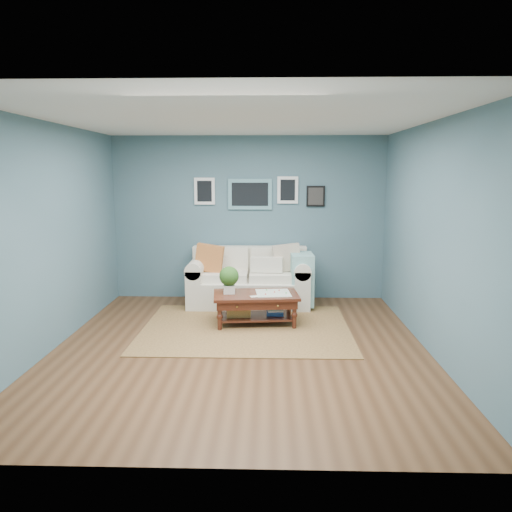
{
  "coord_description": "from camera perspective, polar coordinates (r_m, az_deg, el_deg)",
  "views": [
    {
      "loc": [
        0.36,
        -5.78,
        2.11
      ],
      "look_at": [
        0.16,
        1.0,
        0.97
      ],
      "focal_mm": 35.0,
      "sensor_mm": 36.0,
      "label": 1
    }
  ],
  "objects": [
    {
      "name": "coffee_table",
      "position": [
        6.99,
        -0.54,
        -4.91
      ],
      "size": [
        1.23,
        0.8,
        0.82
      ],
      "rotation": [
        0.0,
        0.0,
        0.1
      ],
      "color": "#341310",
      "rests_on": "ground"
    },
    {
      "name": "area_rug",
      "position": [
        6.89,
        -1.16,
        -8.23
      ],
      "size": [
        2.8,
        2.24,
        0.01
      ],
      "primitive_type": "cube",
      "color": "brown",
      "rests_on": "ground"
    },
    {
      "name": "room_shell",
      "position": [
        5.9,
        -1.84,
        2.24
      ],
      "size": [
        5.0,
        5.02,
        2.7
      ],
      "color": "brown",
      "rests_on": "ground"
    },
    {
      "name": "loveseat",
      "position": [
        7.99,
        -0.19,
        -2.71
      ],
      "size": [
        1.96,
        0.89,
        1.01
      ],
      "color": "white",
      "rests_on": "ground"
    }
  ]
}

